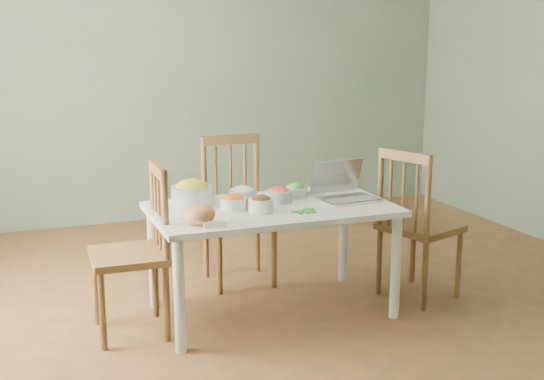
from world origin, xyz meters
name	(u,v)px	position (x,y,z in m)	size (l,w,h in m)	color
floor	(299,308)	(0.00, 0.00, 0.00)	(5.00, 5.00, 0.00)	#4A351F
wall_back	(193,72)	(0.00, 2.50, 1.35)	(5.00, 0.00, 2.70)	slate
dining_table	(272,260)	(-0.18, 0.01, 0.34)	(1.44, 0.81, 0.68)	white
chair_far	(239,212)	(-0.20, 0.59, 0.50)	(0.44, 0.42, 1.01)	#4D361E
chair_left	(128,251)	(-1.05, 0.02, 0.49)	(0.43, 0.41, 0.98)	#4D361E
chair_right	(420,223)	(0.82, -0.07, 0.49)	(0.44, 0.42, 0.99)	#4D361E
bread_boule	(199,214)	(-0.70, -0.24, 0.73)	(0.17, 0.17, 0.11)	#A4743E
butter_stick	(214,225)	(-0.64, -0.33, 0.69)	(0.12, 0.03, 0.03)	white
bowl_squash	(192,192)	(-0.61, 0.23, 0.75)	(0.26, 0.26, 0.15)	#E4CE47
bowl_carrot	(234,202)	(-0.42, 0.02, 0.72)	(0.16, 0.16, 0.09)	orange
bowl_onion	(243,194)	(-0.31, 0.19, 0.72)	(0.17, 0.17, 0.09)	beige
bowl_mushroom	(261,204)	(-0.29, -0.10, 0.73)	(0.15, 0.15, 0.10)	black
bowl_redpep	(279,195)	(-0.10, 0.09, 0.72)	(0.16, 0.16, 0.10)	red
bowl_broccoli	(296,190)	(0.05, 0.18, 0.72)	(0.14, 0.14, 0.09)	#133F0C
flatbread	(296,191)	(0.10, 0.31, 0.69)	(0.19, 0.19, 0.02)	tan
basil_bunch	(302,210)	(-0.06, -0.18, 0.69)	(0.18, 0.18, 0.02)	#0B4A07
laptop	(349,182)	(0.31, -0.03, 0.79)	(0.35, 0.32, 0.24)	silver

